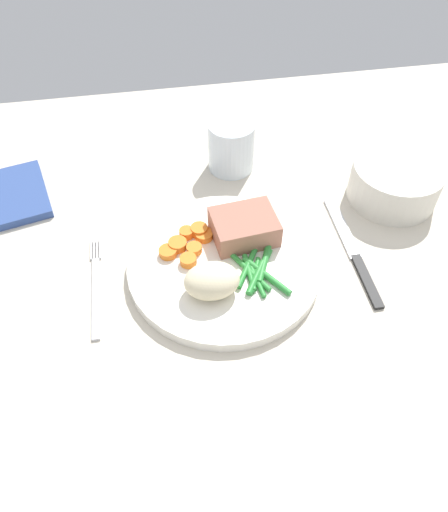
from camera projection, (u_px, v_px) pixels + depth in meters
dining_table at (246, 257)px, 69.17cm from camera, size 120.00×90.00×2.00cm
dinner_plate at (224, 265)px, 65.85cm from camera, size 25.78×25.78×1.60cm
meat_portion at (244, 227)px, 66.95cm from camera, size 9.24×7.66×3.52cm
mashed_potatoes at (212, 281)px, 60.43cm from camera, size 6.95×5.31×4.11cm
carrot_slices at (188, 243)px, 66.70cm from camera, size 7.65×7.40×1.27cm
green_beans at (257, 272)px, 63.54cm from camera, size 7.06×8.86×0.87cm
fork at (96, 286)px, 64.22cm from camera, size 1.44×16.60×0.40cm
knife at (353, 252)px, 68.17cm from camera, size 1.70×20.50×0.64cm
water_glass at (231, 149)px, 78.26cm from camera, size 7.40×7.40×8.11cm
salad_bowl at (395, 180)px, 73.41cm from camera, size 13.32×13.32×5.91cm
napkin at (10, 196)px, 75.08cm from camera, size 13.61×15.29×1.27cm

